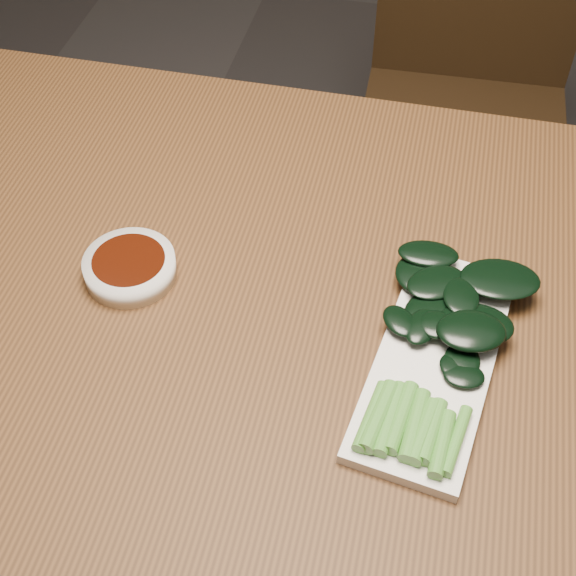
# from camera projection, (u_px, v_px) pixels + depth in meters

# --- Properties ---
(ground) EXTENTS (6.00, 6.00, 0.00)m
(ground) POSITION_uv_depth(u_px,v_px,m) (301.00, 568.00, 1.46)
(ground) COLOR #312E2E
(ground) RESTS_ON ground
(table) EXTENTS (1.40, 0.80, 0.75)m
(table) POSITION_uv_depth(u_px,v_px,m) (308.00, 344.00, 0.95)
(table) COLOR #4D2E16
(table) RESTS_ON ground
(chair_far) EXTENTS (0.42, 0.42, 0.89)m
(chair_far) POSITION_uv_depth(u_px,v_px,m) (468.00, 90.00, 1.61)
(chair_far) COLOR black
(chair_far) RESTS_ON ground
(sauce_bowl) EXTENTS (0.11, 0.11, 0.03)m
(sauce_bowl) POSITION_uv_depth(u_px,v_px,m) (130.00, 267.00, 0.92)
(sauce_bowl) COLOR white
(sauce_bowl) RESTS_ON table
(serving_plate) EXTENTS (0.16, 0.31, 0.01)m
(serving_plate) POSITION_uv_depth(u_px,v_px,m) (435.00, 361.00, 0.84)
(serving_plate) COLOR white
(serving_plate) RESTS_ON table
(gai_lan) EXTENTS (0.17, 0.30, 0.03)m
(gai_lan) POSITION_uv_depth(u_px,v_px,m) (444.00, 330.00, 0.84)
(gai_lan) COLOR #509633
(gai_lan) RESTS_ON serving_plate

